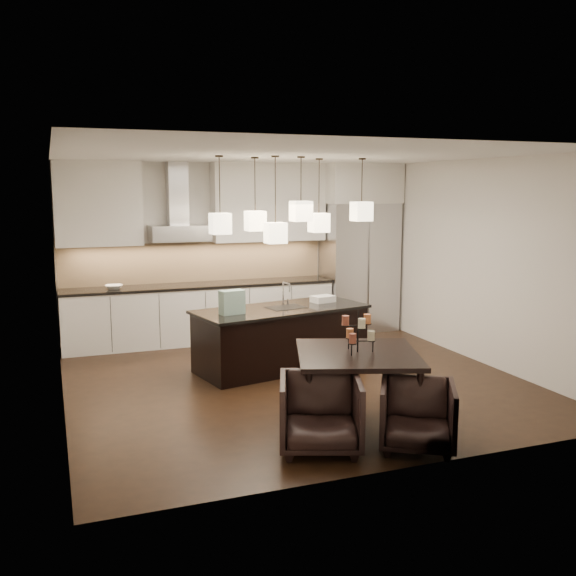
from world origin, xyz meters
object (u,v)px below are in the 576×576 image
object	(u,v)px
dining_table	(357,387)
armchair_right	(417,416)
armchair_left	(320,413)
island_body	(281,339)
refrigerator	(359,267)

from	to	relation	value
dining_table	armchair_right	xyz separation A→B (m)	(0.20, -0.85, -0.05)
armchair_left	armchair_right	size ratio (longest dim) A/B	1.10
armchair_left	armchair_right	bearing A→B (deg)	1.20
island_body	armchair_right	bearing A→B (deg)	-96.63
island_body	armchair_left	xyz separation A→B (m)	(-0.59, -2.70, -0.04)
refrigerator	armchair_left	bearing A→B (deg)	-120.47
dining_table	armchair_left	bearing A→B (deg)	-120.61
dining_table	armchair_right	distance (m)	0.87
dining_table	armchair_left	size ratio (longest dim) A/B	1.59
dining_table	armchair_left	world-z (taller)	dining_table
island_body	dining_table	distance (m)	2.15
island_body	armchair_left	distance (m)	2.76
island_body	dining_table	world-z (taller)	island_body
dining_table	armchair_right	world-z (taller)	dining_table
armchair_left	armchair_right	world-z (taller)	armchair_left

